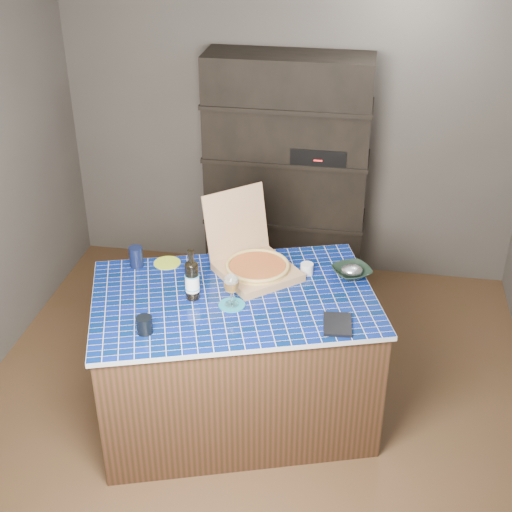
% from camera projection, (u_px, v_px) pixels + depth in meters
% --- Properties ---
extents(room, '(3.50, 3.50, 3.50)m').
position_uv_depth(room, '(251.00, 224.00, 3.90)').
color(room, '#533623').
rests_on(room, ground).
extents(shelving_unit, '(1.20, 0.41, 1.80)m').
position_uv_depth(shelving_unit, '(287.00, 174.00, 5.38)').
color(shelving_unit, black).
rests_on(shelving_unit, floor).
extents(kitchen_island, '(1.80, 1.43, 0.86)m').
position_uv_depth(kitchen_island, '(235.00, 357.00, 4.19)').
color(kitchen_island, '#4D2B1E').
rests_on(kitchen_island, floor).
extents(pizza_box, '(0.63, 0.64, 0.44)m').
position_uv_depth(pizza_box, '(255.00, 264.00, 4.16)').
color(pizza_box, '#AD7E59').
rests_on(pizza_box, kitchen_island).
extents(mead_bottle, '(0.08, 0.08, 0.31)m').
position_uv_depth(mead_bottle, '(192.00, 279.00, 3.90)').
color(mead_bottle, black).
rests_on(mead_bottle, kitchen_island).
extents(teal_trivet, '(0.15, 0.15, 0.01)m').
position_uv_depth(teal_trivet, '(232.00, 305.00, 3.90)').
color(teal_trivet, teal).
rests_on(teal_trivet, kitchen_island).
extents(wine_glass, '(0.09, 0.09, 0.20)m').
position_uv_depth(wine_glass, '(231.00, 284.00, 3.83)').
color(wine_glass, white).
rests_on(wine_glass, teal_trivet).
extents(tumbler, '(0.08, 0.08, 0.09)m').
position_uv_depth(tumbler, '(145.00, 325.00, 3.66)').
color(tumbler, black).
rests_on(tumbler, kitchen_island).
extents(dvd_case, '(0.16, 0.22, 0.02)m').
position_uv_depth(dvd_case, '(337.00, 324.00, 3.73)').
color(dvd_case, black).
rests_on(dvd_case, kitchen_island).
extents(bowl, '(0.30, 0.30, 0.05)m').
position_uv_depth(bowl, '(352.00, 272.00, 4.15)').
color(bowl, black).
rests_on(bowl, kitchen_island).
extents(foil_contents, '(0.13, 0.11, 0.06)m').
position_uv_depth(foil_contents, '(352.00, 270.00, 4.15)').
color(foil_contents, silver).
rests_on(foil_contents, bowl).
extents(white_jar, '(0.08, 0.08, 0.06)m').
position_uv_depth(white_jar, '(307.00, 269.00, 4.18)').
color(white_jar, silver).
rests_on(white_jar, kitchen_island).
extents(navy_cup, '(0.08, 0.08, 0.13)m').
position_uv_depth(navy_cup, '(136.00, 257.00, 4.23)').
color(navy_cup, black).
rests_on(navy_cup, kitchen_island).
extents(green_trivet, '(0.16, 0.16, 0.01)m').
position_uv_depth(green_trivet, '(167.00, 263.00, 4.29)').
color(green_trivet, '#ABCA2B').
rests_on(green_trivet, kitchen_island).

